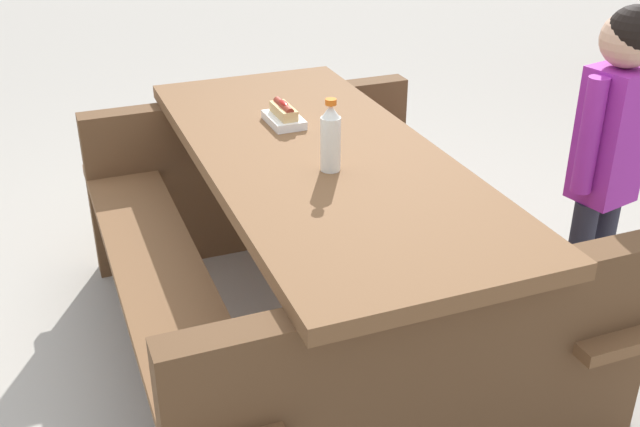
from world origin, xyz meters
TOP-DOWN VIEW (x-y plane):
  - ground_plane at (0.00, 0.00)m, footprint 30.00×30.00m
  - picnic_table at (0.00, 0.00)m, footprint 1.99×1.65m
  - soda_bottle at (-0.14, 0.04)m, footprint 0.06×0.06m
  - hotdog_tray at (0.29, -0.02)m, footprint 0.19×0.13m
  - child_in_coat at (-0.42, -0.88)m, footprint 0.19×0.30m

SIDE VIEW (x-z plane):
  - ground_plane at x=0.00m, z-range 0.00..0.00m
  - picnic_table at x=0.00m, z-range 0.07..0.82m
  - child_in_coat at x=-0.42m, z-range 0.17..1.38m
  - hotdog_tray at x=0.29m, z-range 0.74..0.82m
  - soda_bottle at x=-0.14m, z-range 0.74..0.97m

